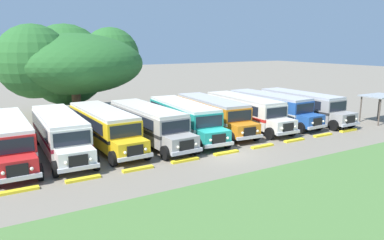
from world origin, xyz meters
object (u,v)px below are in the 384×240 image
(parked_bus_slot_4, at_px, (184,117))
(parked_bus_slot_7, at_px, (270,107))
(parked_bus_slot_0, at_px, (7,138))
(parked_bus_slot_5, at_px, (213,113))
(parked_bus_slot_3, at_px, (148,122))
(parked_bus_slot_6, at_px, (245,110))
(parked_bus_slot_8, at_px, (302,105))
(waiting_shelter, at_px, (380,98))
(broad_shade_tree, at_px, (71,63))
(parked_bus_slot_2, at_px, (104,126))
(parked_bus_slot_1, at_px, (60,132))

(parked_bus_slot_4, bearing_deg, parked_bus_slot_7, 96.35)
(parked_bus_slot_4, bearing_deg, parked_bus_slot_0, -86.00)
(parked_bus_slot_4, height_order, parked_bus_slot_5, same)
(parked_bus_slot_3, height_order, parked_bus_slot_6, same)
(parked_bus_slot_8, bearing_deg, parked_bus_slot_5, -95.59)
(parked_bus_slot_4, height_order, waiting_shelter, parked_bus_slot_4)
(parked_bus_slot_6, relative_size, parked_bus_slot_8, 1.00)
(parked_bus_slot_4, bearing_deg, broad_shade_tree, -151.07)
(parked_bus_slot_3, relative_size, parked_bus_slot_8, 1.00)
(parked_bus_slot_0, xyz_separation_m, parked_bus_slot_3, (10.02, -0.32, 0.00))
(parked_bus_slot_5, xyz_separation_m, parked_bus_slot_6, (3.41, -0.41, 0.00))
(broad_shade_tree, bearing_deg, parked_bus_slot_2, -93.07)
(parked_bus_slot_3, xyz_separation_m, parked_bus_slot_7, (13.49, 0.70, 0.00))
(parked_bus_slot_5, bearing_deg, parked_bus_slot_1, -83.82)
(parked_bus_slot_1, relative_size, parked_bus_slot_4, 0.99)
(parked_bus_slot_3, height_order, parked_bus_slot_4, same)
(parked_bus_slot_7, bearing_deg, parked_bus_slot_3, -89.20)
(parked_bus_slot_1, xyz_separation_m, parked_bus_slot_6, (16.79, 0.13, 0.00))
(parked_bus_slot_7, xyz_separation_m, waiting_shelter, (9.40, -5.47, 0.87))
(parked_bus_slot_2, relative_size, parked_bus_slot_6, 1.00)
(parked_bus_slot_5, distance_m, parked_bus_slot_8, 10.38)
(parked_bus_slot_2, height_order, broad_shade_tree, broad_shade_tree)
(parked_bus_slot_4, bearing_deg, waiting_shelter, 79.46)
(parked_bus_slot_6, xyz_separation_m, parked_bus_slot_7, (3.36, 0.24, 0.00))
(parked_bus_slot_3, xyz_separation_m, parked_bus_slot_6, (10.12, 0.46, 0.00))
(parked_bus_slot_2, xyz_separation_m, parked_bus_slot_7, (16.88, 0.10, 0.00))
(parked_bus_slot_1, distance_m, parked_bus_slot_6, 16.79)
(parked_bus_slot_2, xyz_separation_m, parked_bus_slot_6, (13.52, -0.14, 0.00))
(parked_bus_slot_6, bearing_deg, parked_bus_slot_8, 86.80)
(parked_bus_slot_8, bearing_deg, parked_bus_slot_6, -94.89)
(parked_bus_slot_2, distance_m, waiting_shelter, 26.84)
(parked_bus_slot_6, bearing_deg, parked_bus_slot_0, -88.11)
(parked_bus_slot_0, bearing_deg, parked_bus_slot_3, 88.00)
(parked_bus_slot_0, height_order, parked_bus_slot_6, same)
(parked_bus_slot_1, bearing_deg, parked_bus_slot_3, 88.37)
(parked_bus_slot_6, relative_size, parked_bus_slot_7, 1.00)
(parked_bus_slot_0, relative_size, parked_bus_slot_2, 1.00)
(parked_bus_slot_6, distance_m, parked_bus_slot_7, 3.37)
(parked_bus_slot_6, xyz_separation_m, broad_shade_tree, (-12.82, 13.12, 4.15))
(parked_bus_slot_5, height_order, parked_bus_slot_7, same)
(parked_bus_slot_4, xyz_separation_m, parked_bus_slot_5, (3.26, 0.56, 0.00))
(parked_bus_slot_5, height_order, broad_shade_tree, broad_shade_tree)
(parked_bus_slot_8, bearing_deg, broad_shade_tree, -124.92)
(parked_bus_slot_0, xyz_separation_m, parked_bus_slot_4, (13.47, -0.02, 0.00))
(parked_bus_slot_0, xyz_separation_m, parked_bus_slot_8, (27.06, -0.43, 0.00))
(parked_bus_slot_2, height_order, parked_bus_slot_6, same)
(parked_bus_slot_2, bearing_deg, parked_bus_slot_0, -89.63)
(parked_bus_slot_8, bearing_deg, parked_bus_slot_3, -90.56)
(parked_bus_slot_4, distance_m, parked_bus_slot_8, 13.60)
(parked_bus_slot_4, distance_m, parked_bus_slot_7, 10.04)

